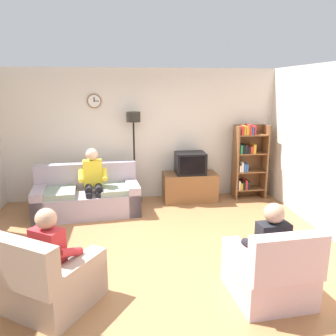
{
  "coord_description": "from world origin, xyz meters",
  "views": [
    {
      "loc": [
        -0.36,
        -4.39,
        2.32
      ],
      "look_at": [
        0.31,
        0.8,
        1.06
      ],
      "focal_mm": 36.1,
      "sensor_mm": 36.0,
      "label": 1
    }
  ],
  "objects": [
    {
      "name": "ground_plane",
      "position": [
        0.0,
        0.0,
        0.0
      ],
      "size": [
        12.0,
        12.0,
        0.0
      ],
      "primitive_type": "plane",
      "color": "#9E6B42"
    },
    {
      "name": "person_in_right_armchair",
      "position": [
        1.2,
        -1.09,
        0.6
      ],
      "size": [
        0.53,
        0.56,
        1.12
      ],
      "color": "black",
      "rests_on": "ground_plane"
    },
    {
      "name": "armchair_near_bookshelf",
      "position": [
        1.2,
        -1.18,
        0.29
      ],
      "size": [
        0.86,
        0.93,
        0.9
      ],
      "color": "beige",
      "rests_on": "ground_plane"
    },
    {
      "name": "person_in_left_armchair",
      "position": [
        -1.14,
        -0.95,
        0.6
      ],
      "size": [
        0.61,
        0.64,
        1.12
      ],
      "color": "red",
      "rests_on": "ground_plane"
    },
    {
      "name": "tv",
      "position": [
        0.96,
        2.23,
        0.81
      ],
      "size": [
        0.6,
        0.49,
        0.44
      ],
      "color": "black",
      "rests_on": "tv_stand"
    },
    {
      "name": "floor_lamp",
      "position": [
        -0.18,
        2.35,
        1.45
      ],
      "size": [
        0.28,
        0.28,
        1.85
      ],
      "color": "black",
      "rests_on": "ground_plane"
    },
    {
      "name": "couch",
      "position": [
        -1.09,
        1.77,
        0.31
      ],
      "size": [
        1.98,
        1.07,
        0.9
      ],
      "color": "#A899A8",
      "rests_on": "ground_plane"
    },
    {
      "name": "armchair_near_window",
      "position": [
        -1.19,
        -1.02,
        0.29
      ],
      "size": [
        1.15,
        1.17,
        0.9
      ],
      "color": "tan",
      "rests_on": "ground_plane"
    },
    {
      "name": "tv_stand",
      "position": [
        0.96,
        2.25,
        0.29
      ],
      "size": [
        1.1,
        0.56,
        0.59
      ],
      "color": "brown",
      "rests_on": "ground_plane"
    },
    {
      "name": "person_on_couch",
      "position": [
        -0.95,
        1.66,
        0.7
      ],
      "size": [
        0.54,
        0.56,
        1.24
      ],
      "color": "yellow",
      "rests_on": "ground_plane"
    },
    {
      "name": "bookshelf",
      "position": [
        2.21,
        2.32,
        0.84
      ],
      "size": [
        0.68,
        0.36,
        1.58
      ],
      "color": "brown",
      "rests_on": "ground_plane"
    },
    {
      "name": "back_wall_assembly",
      "position": [
        -0.0,
        2.66,
        1.35
      ],
      "size": [
        6.2,
        0.17,
        2.7
      ],
      "color": "silver",
      "rests_on": "ground_plane"
    }
  ]
}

